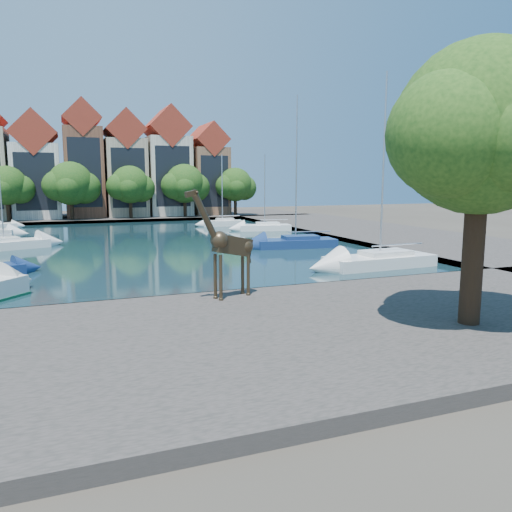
{
  "coord_description": "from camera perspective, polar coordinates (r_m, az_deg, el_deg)",
  "views": [
    {
      "loc": [
        -7.0,
        -23.6,
        6.04
      ],
      "look_at": [
        1.56,
        -1.32,
        2.37
      ],
      "focal_mm": 35.0,
      "sensor_mm": 36.0,
      "label": 1
    }
  ],
  "objects": [
    {
      "name": "water_basin",
      "position": [
        48.49,
        -12.55,
        1.42
      ],
      "size": [
        38.0,
        50.0,
        0.08
      ],
      "primitive_type": "cube",
      "color": "black",
      "rests_on": "ground"
    },
    {
      "name": "sailboat_right_a",
      "position": [
        35.25,
        13.98,
        -0.24
      ],
      "size": [
        7.85,
        3.07,
        12.93
      ],
      "color": "silver",
      "rests_on": "water_basin"
    },
    {
      "name": "near_quay",
      "position": [
        18.93,
        1.78,
        -9.08
      ],
      "size": [
        50.0,
        14.0,
        0.5
      ],
      "primitive_type": "cube",
      "color": "#443E3B",
      "rests_on": "ground"
    },
    {
      "name": "far_tree_mid_east",
      "position": [
        74.66,
        -14.14,
        7.78
      ],
      "size": [
        7.02,
        5.4,
        7.52
      ],
      "color": "#332114",
      "rests_on": "far_quay"
    },
    {
      "name": "giraffe_statue",
      "position": [
        23.31,
        -3.24,
        1.24
      ],
      "size": [
        3.49,
        1.47,
        5.1
      ],
      "color": "#392C1C",
      "rests_on": "near_quay"
    },
    {
      "name": "townhouse_west_inner",
      "position": [
        79.68,
        -23.83,
        8.95
      ],
      "size": [
        6.43,
        9.18,
        15.15
      ],
      "color": "silver",
      "rests_on": "far_quay"
    },
    {
      "name": "far_tree_west",
      "position": [
        74.43,
        -26.55,
        7.09
      ],
      "size": [
        6.76,
        5.2,
        7.36
      ],
      "color": "#332114",
      "rests_on": "far_quay"
    },
    {
      "name": "townhouse_east_end",
      "position": [
        82.58,
        -5.63,
        9.44
      ],
      "size": [
        5.44,
        9.18,
        14.43
      ],
      "color": "brown",
      "rests_on": "far_quay"
    },
    {
      "name": "sailboat_right_d",
      "position": [
        64.68,
        -3.86,
        3.94
      ],
      "size": [
        5.19,
        2.24,
        9.08
      ],
      "color": "silver",
      "rests_on": "water_basin"
    },
    {
      "name": "far_quay",
      "position": [
        80.12,
        -15.98,
        4.26
      ],
      "size": [
        60.0,
        16.0,
        0.5
      ],
      "primitive_type": "cube",
      "color": "#443E3B",
      "rests_on": "ground"
    },
    {
      "name": "ground",
      "position": [
        25.35,
        -4.38,
        -5.07
      ],
      "size": [
        160.0,
        160.0,
        0.0
      ],
      "primitive_type": "plane",
      "color": "#38332B",
      "rests_on": "ground"
    },
    {
      "name": "sailboat_right_c",
      "position": [
        58.97,
        1.0,
        3.44
      ],
      "size": [
        6.31,
        3.22,
        8.84
      ],
      "color": "white",
      "rests_on": "water_basin"
    },
    {
      "name": "right_quay",
      "position": [
        57.65,
        12.85,
        2.76
      ],
      "size": [
        14.0,
        52.0,
        0.5
      ],
      "primitive_type": "cube",
      "color": "#443E3B",
      "rests_on": "ground"
    },
    {
      "name": "plane_tree",
      "position": [
        20.72,
        24.57,
        12.48
      ],
      "size": [
        8.32,
        6.4,
        10.62
      ],
      "color": "#332114",
      "rests_on": "near_quay"
    },
    {
      "name": "townhouse_center",
      "position": [
        79.68,
        -19.14,
        9.94
      ],
      "size": [
        5.44,
        9.18,
        16.93
      ],
      "color": "brown",
      "rests_on": "far_quay"
    },
    {
      "name": "far_tree_far_east",
      "position": [
        78.24,
        -2.32,
        8.03
      ],
      "size": [
        6.76,
        5.2,
        7.36
      ],
      "color": "#332114",
      "rests_on": "far_quay"
    },
    {
      "name": "sailboat_right_b",
      "position": [
        44.32,
        4.55,
        1.75
      ],
      "size": [
        7.32,
        3.3,
        13.08
      ],
      "color": "navy",
      "rests_on": "water_basin"
    },
    {
      "name": "far_tree_east",
      "position": [
        76.05,
        -8.09,
        8.05
      ],
      "size": [
        7.54,
        5.8,
        7.84
      ],
      "color": "#332114",
      "rests_on": "far_quay"
    },
    {
      "name": "far_tree_mid_west",
      "position": [
        74.11,
        -20.33,
        7.63
      ],
      "size": [
        7.8,
        6.0,
        8.0
      ],
      "color": "#332114",
      "rests_on": "far_quay"
    },
    {
      "name": "townhouse_east_mid",
      "position": [
        81.11,
        -10.14,
        10.07
      ],
      "size": [
        6.43,
        9.18,
        16.65
      ],
      "color": "beige",
      "rests_on": "far_quay"
    },
    {
      "name": "sailboat_left_c",
      "position": [
        48.09,
        -26.84,
        1.34
      ],
      "size": [
        7.47,
        4.76,
        10.66
      ],
      "color": "white",
      "rests_on": "water_basin"
    },
    {
      "name": "townhouse_east_inner",
      "position": [
        80.12,
        -14.76,
        9.67
      ],
      "size": [
        5.94,
        9.18,
        15.79
      ],
      "color": "tan",
      "rests_on": "far_quay"
    }
  ]
}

